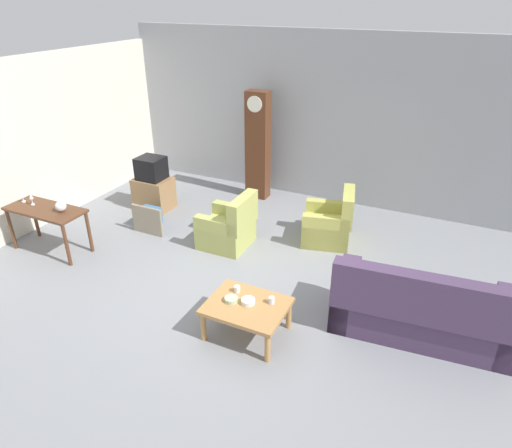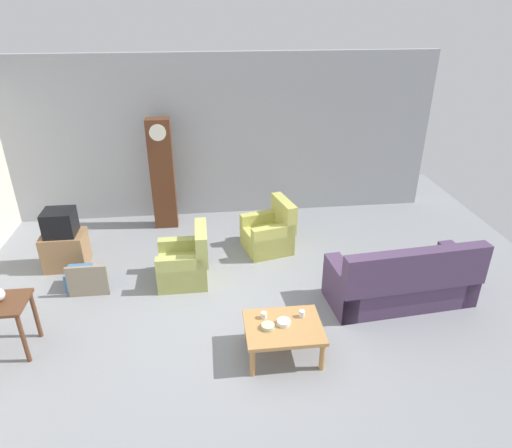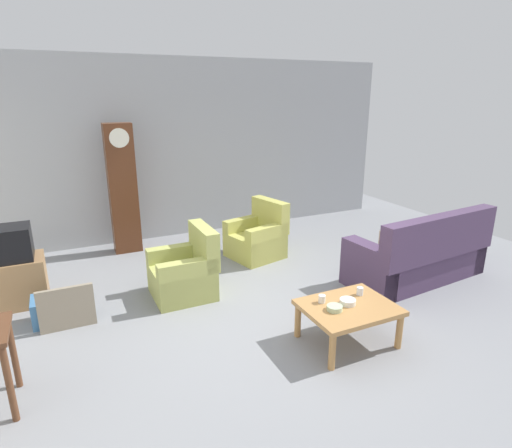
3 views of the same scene
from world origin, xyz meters
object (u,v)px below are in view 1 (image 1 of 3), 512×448
Objects in this scene: armchair_olive_far at (329,225)px; cup_blue_rimmed at (272,300)px; framed_picture_leaning at (147,220)px; storage_box_blue at (148,217)px; couch_floral at (421,312)px; coffee_table_wood at (247,309)px; glass_dome_cloche at (61,206)px; tv_stand_cabinet at (154,193)px; console_table_dark at (46,215)px; grandfather_clock at (258,146)px; armchair_olive_near at (228,229)px; bowl_shallow_green at (231,299)px; wine_glass_tall at (22,195)px; tv_crt at (151,168)px; bowl_white_stacked at (248,301)px; cup_white_porcelain at (237,289)px; wine_glass_mid at (31,197)px.

cup_blue_rimmed is (0.05, -2.54, 0.18)m from armchair_olive_far.
framed_picture_leaning reaches higher than storage_box_blue.
coffee_table_wood is (-1.91, -0.88, 0.02)m from couch_floral.
tv_stand_cabinet is at bearing 84.08° from glass_dome_cloche.
console_table_dark is 4.03m from grandfather_clock.
armchair_olive_near reaches higher than framed_picture_leaning.
armchair_olive_far is at bearing 15.24° from storage_box_blue.
wine_glass_tall is (-4.08, 0.51, 0.40)m from bowl_shallow_green.
storage_box_blue is 4.20× the size of cup_blue_rimmed.
framed_picture_leaning is 2.99m from bowl_shallow_green.
couch_floral is 2.36× the size of armchair_olive_near.
tv_crt is 2.57× the size of wine_glass_tall.
glass_dome_cloche is at bearing -148.90° from armchair_olive_near.
bowl_shallow_green is (1.48, -3.89, -0.61)m from grandfather_clock.
glass_dome_cloche reaches higher than bowl_white_stacked.
tv_crt is 5.72× the size of cup_white_porcelain.
armchair_olive_near is 1.35× the size of tv_stand_cabinet.
couch_floral is 5.40m from glass_dome_cloche.
tv_stand_cabinet reaches higher than coffee_table_wood.
bowl_white_stacked is (2.72, -1.55, 0.21)m from framed_picture_leaning.
cup_blue_rimmed is 0.49m from bowl_shallow_green.
armchair_olive_near is 5.61× the size of bowl_shallow_green.
armchair_olive_near is 0.43× the size of grandfather_clock.
tv_crt is 4.10m from bowl_white_stacked.
wine_glass_mid is at bearing -154.08° from armchair_olive_near.
wine_glass_mid is at bearing -176.14° from couch_floral.
bowl_shallow_green is (2.71, -1.86, 0.31)m from storage_box_blue.
storage_box_blue is at bearing 57.65° from console_table_dark.
bowl_white_stacked is at bearing -155.99° from couch_floral.
tv_crt is at bearing 162.60° from couch_floral.
armchair_olive_far is at bearing 29.16° from console_table_dark.
grandfather_clock reaches higher than cup_white_porcelain.
tv_stand_cabinet is at bearing 142.49° from coffee_table_wood.
glass_dome_cloche is at bearing 0.78° from wine_glass_tall.
coffee_table_wood is at bearing -6.70° from wine_glass_mid.
tv_stand_cabinet is at bearing 162.60° from couch_floral.
grandfather_clock is at bearing 58.45° from console_table_dark.
framed_picture_leaning is at bearing 150.26° from bowl_white_stacked.
bowl_white_stacked is at bearing -29.74° from framed_picture_leaning.
armchair_olive_near is 1.53× the size of framed_picture_leaning.
couch_floral is 10.73× the size of wine_glass_mid.
armchair_olive_far is 0.44× the size of grandfather_clock.
tv_crt is (-5.16, 1.62, 0.47)m from couch_floral.
bowl_white_stacked is (3.26, -2.47, 0.16)m from tv_stand_cabinet.
couch_floral is 4.73m from grandfather_clock.
cup_white_porcelain is 0.27m from bowl_white_stacked.
armchair_olive_near is 5.42× the size of glass_dome_cloche.
bowl_shallow_green is (3.58, -0.48, -0.17)m from console_table_dark.
cup_white_porcelain is 0.41× the size of wine_glass_mid.
coffee_table_wood is 5.65× the size of glass_dome_cloche.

